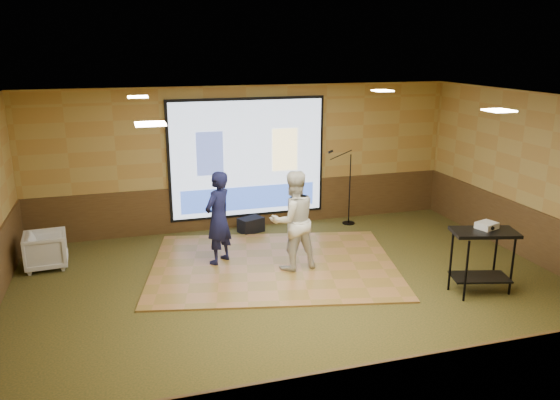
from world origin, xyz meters
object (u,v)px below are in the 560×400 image
object	(u,v)px
projector_screen	(248,160)
banquet_chair	(46,250)
projector	(487,225)
player_left	(218,218)
player_right	(293,220)
dance_floor	(274,265)
duffel_bag	(251,225)
mic_stand	(347,202)
av_table	(483,249)

from	to	relation	value
projector_screen	banquet_chair	distance (m)	4.26
projector_screen	projector	xyz separation A→B (m)	(2.85, -4.12, -0.39)
projector_screen	player_left	size ratio (longest dim) A/B	1.99
banquet_chair	player_right	bearing A→B (deg)	-111.66
projector_screen	dance_floor	size ratio (longest dim) A/B	0.78
player_right	banquet_chair	distance (m)	4.36
projector_screen	projector	bearing A→B (deg)	-55.35
dance_floor	duffel_bag	xyz separation A→B (m)	(0.04, 1.90, 0.14)
player_right	banquet_chair	size ratio (longest dim) A/B	2.46
projector_screen	mic_stand	bearing A→B (deg)	-11.27
projector	mic_stand	xyz separation A→B (m)	(-0.75, 3.70, -0.59)
dance_floor	banquet_chair	world-z (taller)	banquet_chair
player_left	projector	world-z (taller)	player_left
mic_stand	projector	bearing A→B (deg)	-57.24
projector_screen	projector	distance (m)	5.02
player_right	av_table	bearing A→B (deg)	139.09
player_left	player_right	distance (m)	1.34
projector_screen	player_left	bearing A→B (deg)	-117.64
mic_stand	dance_floor	bearing A→B (deg)	-118.57
player_right	projector	distance (m)	3.11
mic_stand	banquet_chair	bearing A→B (deg)	-151.36
dance_floor	player_left	bearing A→B (deg)	157.52
projector_screen	duffel_bag	world-z (taller)	projector_screen
player_right	projector	size ratio (longest dim) A/B	5.81
player_left	av_table	bearing A→B (deg)	105.56
dance_floor	banquet_chair	distance (m)	4.00
av_table	banquet_chair	xyz separation A→B (m)	(-6.68, 3.01, -0.41)
duffel_bag	player_right	bearing A→B (deg)	-83.58
dance_floor	banquet_chair	xyz separation A→B (m)	(-3.85, 1.05, 0.31)
duffel_bag	player_left	bearing A→B (deg)	-121.75
banquet_chair	duffel_bag	distance (m)	3.98
projector_screen	player_right	distance (m)	2.57
projector	banquet_chair	bearing A→B (deg)	138.43
projector_screen	duffel_bag	distance (m)	1.37
dance_floor	player_right	bearing A→B (deg)	-41.16
projector_screen	player_left	distance (m)	2.21
projector_screen	dance_floor	distance (m)	2.68
dance_floor	av_table	bearing A→B (deg)	-34.58
av_table	banquet_chair	world-z (taller)	av_table
player_right	banquet_chair	world-z (taller)	player_right
av_table	banquet_chair	bearing A→B (deg)	155.76
player_right	player_left	bearing A→B (deg)	-34.72
dance_floor	banquet_chair	size ratio (longest dim) A/B	6.04
av_table	mic_stand	distance (m)	3.85
dance_floor	duffel_bag	world-z (taller)	duffel_bag
av_table	duffel_bag	world-z (taller)	av_table
player_right	projector	bearing A→B (deg)	141.37
player_right	dance_floor	bearing A→B (deg)	-48.29
player_left	mic_stand	world-z (taller)	player_left
banquet_chair	projector	bearing A→B (deg)	-117.52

